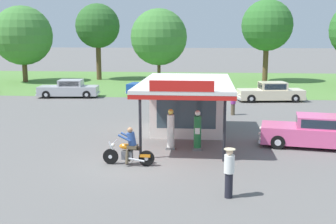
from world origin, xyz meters
name	(u,v)px	position (x,y,z in m)	size (l,w,h in m)	color
ground_plane	(136,163)	(0.00, 0.00, 0.00)	(300.00, 300.00, 0.00)	slate
grass_verge_strip	(181,82)	(0.00, 30.00, 0.00)	(120.00, 24.00, 0.01)	#56843D
service_station_kiosk	(188,101)	(1.89, 5.55, 1.74)	(4.44, 7.99, 3.43)	silver
gas_pump_nearside	(171,131)	(1.27, 2.27, 0.86)	(0.44, 0.44, 1.89)	slate
gas_pump_offside	(197,132)	(2.51, 2.27, 0.84)	(0.44, 0.44, 1.85)	slate
motorcycle_with_rider	(129,150)	(-0.20, -0.32, 0.65)	(2.16, 0.70, 1.58)	black
featured_classic_sedan	(315,132)	(8.06, 3.28, 0.70)	(5.32, 2.61, 1.52)	#E55993
parked_car_back_row_centre_right	(158,87)	(-1.37, 19.48, 0.71)	(5.40, 2.64, 1.55)	#19479E
parked_car_back_row_left	(271,93)	(8.02, 17.08, 0.69)	(5.49, 2.47, 1.53)	beige
parked_car_back_row_centre_left	(69,89)	(-8.75, 17.71, 0.67)	(5.28, 2.32, 1.48)	#B7B7BC
bystander_chatting_near_pumps	(229,171)	(3.67, -3.42, 0.90)	(0.37, 0.37, 1.67)	black
bystander_strolling_foreground	(233,104)	(4.66, 10.92, 0.77)	(0.34, 0.34, 1.48)	brown
tree_oak_centre	(267,26)	(9.43, 31.12, 6.21)	(5.62, 5.62, 9.06)	brown
tree_oak_distant_spare	(159,37)	(-2.47, 30.16, 4.96)	(6.27, 6.27, 8.10)	brown
tree_oak_far_right	(24,37)	(-17.27, 28.57, 5.01)	(6.49, 6.49, 8.38)	brown
tree_oak_right	(97,27)	(-9.82, 31.64, 6.06)	(5.10, 5.10, 8.78)	brown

